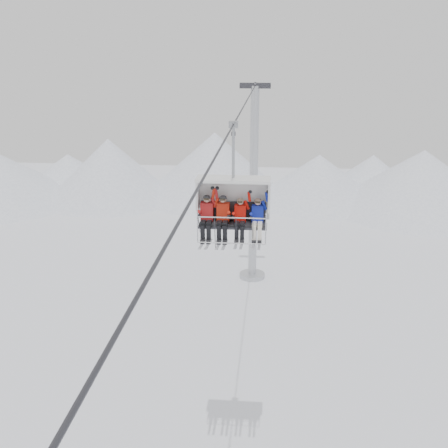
# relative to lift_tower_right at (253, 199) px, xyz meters

# --- Properties ---
(ridgeline) EXTENTS (72.00, 21.00, 7.00)m
(ridgeline) POSITION_rel_lift_tower_right_xyz_m (-1.58, 20.05, -2.94)
(ridgeline) COLOR white
(ridgeline) RESTS_ON ground
(lift_tower_right) EXTENTS (2.00, 1.80, 13.48)m
(lift_tower_right) POSITION_rel_lift_tower_right_xyz_m (0.00, 0.00, 0.00)
(lift_tower_right) COLOR #ABADB2
(lift_tower_right) RESTS_ON ground
(haul_cable) EXTENTS (0.06, 50.00, 0.06)m
(haul_cable) POSITION_rel_lift_tower_right_xyz_m (0.00, -22.00, 7.52)
(haul_cable) COLOR #313137
(haul_cable) RESTS_ON lift_tower_left
(chairlift_carrier) EXTENTS (2.49, 1.17, 3.98)m
(chairlift_carrier) POSITION_rel_lift_tower_right_xyz_m (0.00, -18.48, 4.92)
(chairlift_carrier) COLOR black
(chairlift_carrier) RESTS_ON haul_cable
(skier_far_left) EXTENTS (0.43, 1.69, 1.69)m
(skier_far_left) POSITION_rel_lift_tower_right_xyz_m (-0.89, -18.78, 4.45)
(skier_far_left) COLOR #A81919
(skier_far_left) RESTS_ON chairlift_carrier
(skier_center_left) EXTENTS (0.43, 1.69, 1.69)m
(skier_center_left) POSITION_rel_lift_tower_right_xyz_m (-0.33, -18.78, 4.45)
(skier_center_left) COLOR #B8200D
(skier_center_left) RESTS_ON chairlift_carrier
(skier_center_right) EXTENTS (0.39, 1.69, 1.56)m
(skier_center_right) POSITION_rel_lift_tower_right_xyz_m (0.25, -18.79, 4.41)
(skier_center_right) COLOR red
(skier_center_right) RESTS_ON chairlift_carrier
(skier_far_right) EXTENTS (0.39, 1.69, 1.57)m
(skier_far_right) POSITION_rel_lift_tower_right_xyz_m (0.84, -18.79, 4.41)
(skier_far_right) COLOR #101E9E
(skier_far_right) RESTS_ON chairlift_carrier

